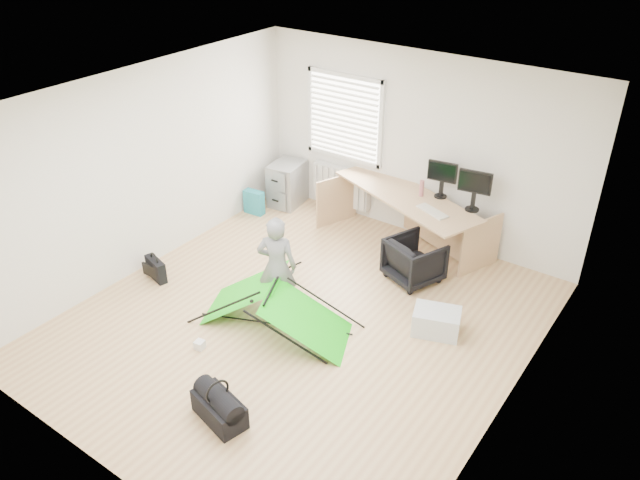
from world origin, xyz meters
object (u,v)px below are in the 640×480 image
Objects in this scene: monitor_left at (442,184)px; thermos at (422,188)px; monitor_right at (474,196)px; person at (277,266)px; filing_cabinet at (287,184)px; desk at (404,220)px; duffel_bag at (219,409)px; office_chair at (414,260)px; laptop_bag at (156,269)px; storage_crate at (436,322)px; kite at (275,305)px.

monitor_left is 0.28m from thermos.
monitor_right is 2.81m from person.
person is (1.72, -2.39, 0.30)m from filing_cabinet.
monitor_left is 1.76× the size of thermos.
desk is 2.18m from filing_cabinet.
filing_cabinet reaches higher than duffel_bag.
filing_cabinet reaches higher than office_chair.
office_chair is 1.67× the size of laptop_bag.
thermos reaches higher than desk.
person is at bearing 27.80° from laptop_bag.
thermos is at bearing -159.53° from monitor_left.
monitor_right is at bearing -8.40° from filing_cabinet.
filing_cabinet is 1.32× the size of storage_crate.
thermos is 2.50m from person.
filing_cabinet is at bearing 133.59° from duffel_bag.
kite is (-1.25, -2.65, -0.72)m from monitor_right.
thermos is 2.14m from storage_crate.
desk reaches higher than filing_cabinet.
desk is at bearing -155.03° from thermos.
filing_cabinet is 1.08× the size of office_chair.
filing_cabinet is 1.62× the size of monitor_right.
monitor_right is 0.76m from thermos.
duffel_bag is at bearing 105.23° from office_chair.
office_chair is (0.14, -0.94, -0.70)m from monitor_left.
storage_crate is at bearing 33.61° from laptop_bag.
office_chair is at bearing -25.10° from filing_cabinet.
duffel_bag is at bearing 85.13° from person.
storage_crate is at bearing 178.04° from person.
kite is 3.49× the size of storage_crate.
kite reaches higher than laptop_bag.
monitor_left reaches higher than storage_crate.
office_chair is 1.13m from storage_crate.
desk reaches higher than storage_crate.
monitor_left reaches higher than kite.
duffel_bag is (-0.76, -4.13, -0.88)m from monitor_right.
desk is 2.37m from person.
desk is 0.92m from office_chair.
filing_cabinet is (-2.17, 0.07, -0.05)m from desk.
monitor_left reaches higher than filing_cabinet.
laptop_bag is at bearing -147.39° from monitor_right.
thermos is at bearing -130.12° from person.
kite is (1.86, -2.63, -0.06)m from filing_cabinet.
storage_crate reaches higher than duffel_bag.
duffel_bag is (-0.01, -4.12, -0.79)m from thermos.
kite is (-0.31, -2.55, -0.11)m from desk.
person reaches higher than desk.
laptop_bag is (-2.23, -2.69, -0.26)m from desk.
filing_cabinet is 3.06× the size of thermos.
laptop_bag is at bearing -13.30° from person.
office_chair is at bearing -89.22° from monitor_left.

